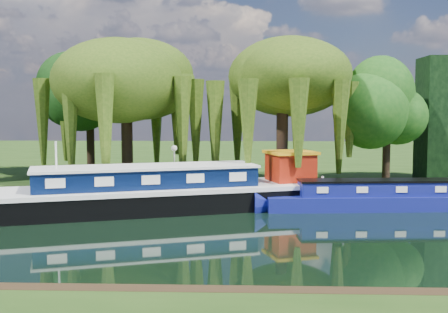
{
  "coord_description": "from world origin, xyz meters",
  "views": [
    {
      "loc": [
        4.73,
        -22.54,
        5.15
      ],
      "look_at": [
        3.67,
        5.16,
        2.8
      ],
      "focal_mm": 45.0,
      "sensor_mm": 36.0,
      "label": 1
    }
  ],
  "objects": [
    {
      "name": "ground",
      "position": [
        0.0,
        0.0,
        0.0
      ],
      "size": [
        120.0,
        120.0,
        0.0
      ],
      "primitive_type": "plane",
      "color": "black"
    },
    {
      "name": "far_bank",
      "position": [
        0.0,
        34.0,
        0.23
      ],
      "size": [
        120.0,
        52.0,
        0.45
      ],
      "primitive_type": "cube",
      "color": "#1B350E",
      "rests_on": "ground"
    },
    {
      "name": "dutch_barge",
      "position": [
        0.81,
        5.71,
        0.93
      ],
      "size": [
        18.15,
        9.54,
        3.76
      ],
      "rotation": [
        0.0,
        0.0,
        0.33
      ],
      "color": "black",
      "rests_on": "ground"
    },
    {
      "name": "narrowboat",
      "position": [
        11.5,
        6.22,
        0.59
      ],
      "size": [
        11.53,
        2.85,
        1.66
      ],
      "rotation": [
        0.0,
        0.0,
        0.08
      ],
      "color": "navy",
      "rests_on": "ground"
    },
    {
      "name": "willow_left",
      "position": [
        -2.64,
        12.07,
        6.69
      ],
      "size": [
        7.16,
        7.16,
        8.58
      ],
      "color": "black",
      "rests_on": "far_bank"
    },
    {
      "name": "willow_right",
      "position": [
        6.94,
        11.2,
        6.46
      ],
      "size": [
        6.77,
        6.77,
        8.24
      ],
      "color": "black",
      "rests_on": "far_bank"
    },
    {
      "name": "tree_far_mid",
      "position": [
        -6.21,
        16.59,
        5.91
      ],
      "size": [
        4.83,
        4.83,
        7.91
      ],
      "color": "black",
      "rests_on": "far_bank"
    },
    {
      "name": "tree_far_right",
      "position": [
        13.4,
        12.18,
        5.13
      ],
      "size": [
        4.14,
        4.14,
        6.78
      ],
      "color": "black",
      "rests_on": "far_bank"
    },
    {
      "name": "lamppost",
      "position": [
        0.5,
        10.5,
        2.42
      ],
      "size": [
        0.36,
        0.36,
        2.56
      ],
      "color": "silver",
      "rests_on": "far_bank"
    },
    {
      "name": "mooring_posts",
      "position": [
        -0.5,
        8.4,
        0.95
      ],
      "size": [
        19.16,
        0.16,
        1.0
      ],
      "color": "silver",
      "rests_on": "far_bank"
    },
    {
      "name": "reeds_near",
      "position": [
        6.87,
        -7.57,
        0.55
      ],
      "size": [
        33.7,
        1.5,
        1.1
      ],
      "color": "#224913",
      "rests_on": "ground"
    }
  ]
}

